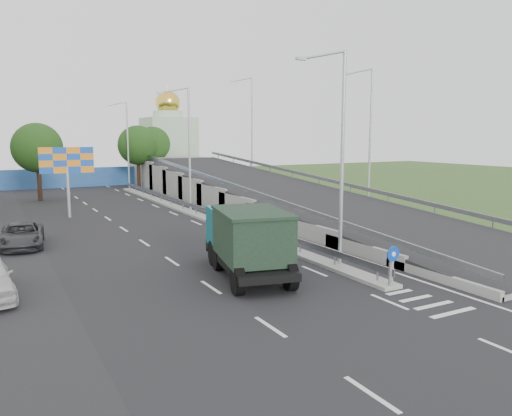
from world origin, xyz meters
TOP-DOWN VIEW (x-y plane):
  - ground at (0.00, 0.00)m, footprint 160.00×160.00m
  - road_surface at (-3.00, 20.00)m, footprint 26.00×90.00m
  - median at (0.00, 24.00)m, footprint 1.00×44.00m
  - overpass_ramp at (7.50, 24.00)m, footprint 10.00×50.00m
  - median_guardrail at (0.00, 24.00)m, footprint 0.09×44.00m
  - sign_bollard at (0.00, 2.17)m, footprint 0.64×0.23m
  - lamp_post_near at (0.11, 6.00)m, footprint 2.74×0.18m
  - lamp_post_mid at (0.11, 26.00)m, footprint 2.74×0.18m
  - lamp_post_far at (0.11, 46.00)m, footprint 2.74×0.18m
  - blue_wall at (-4.00, 52.00)m, footprint 30.00×0.50m
  - church at (10.00, 60.00)m, footprint 7.00×7.00m
  - billboard at (-9.00, 28.00)m, footprint 4.00×0.24m
  - tree_left_mid at (-10.00, 40.00)m, footprint 4.80×4.80m
  - tree_median_far at (2.00, 48.00)m, footprint 4.80×4.80m
  - tree_ramp_far at (6.00, 55.00)m, footprint 4.80×4.80m
  - dump_truck at (-4.23, 7.08)m, footprint 4.06×7.52m
  - parked_car_c at (-12.97, 18.31)m, footprint 2.82×5.20m

SIDE VIEW (x-z plane):
  - ground at x=0.00m, z-range 0.00..0.00m
  - road_surface at x=-3.00m, z-range -0.02..0.02m
  - median at x=0.00m, z-range 0.00..0.20m
  - parked_car_c at x=-12.97m, z-range 0.00..1.38m
  - median_guardrail at x=0.00m, z-range 0.39..1.10m
  - sign_bollard at x=0.00m, z-range 0.20..1.87m
  - blue_wall at x=-4.00m, z-range 0.00..2.40m
  - dump_truck at x=-4.23m, z-range 0.17..3.31m
  - overpass_ramp at x=7.50m, z-range 0.00..3.50m
  - billboard at x=-9.00m, z-range 1.44..6.94m
  - tree_left_mid at x=-10.00m, z-range 1.38..8.98m
  - tree_median_far at x=2.00m, z-range 1.38..8.98m
  - tree_ramp_far at x=6.00m, z-range 1.38..8.98m
  - church at x=10.00m, z-range -1.59..12.21m
  - lamp_post_near at x=0.11m, z-range 0.77..10.85m
  - lamp_post_mid at x=0.11m, z-range 0.77..10.85m
  - lamp_post_far at x=0.11m, z-range 0.77..10.85m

